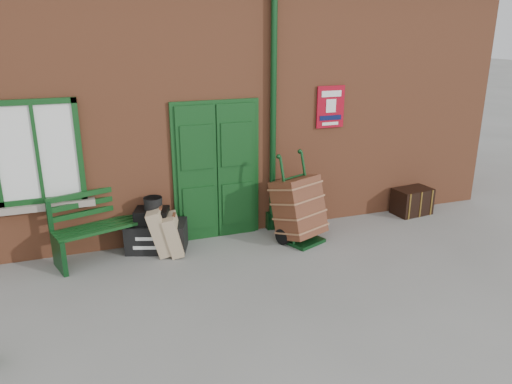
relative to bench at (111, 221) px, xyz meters
name	(u,v)px	position (x,y,z in m)	size (l,w,h in m)	color
ground	(266,271)	(2.01, -1.33, -0.53)	(80.00, 80.00, 0.00)	gray
station_building	(202,90)	(2.00, 2.16, 1.63)	(10.30, 4.30, 4.36)	#995131
bench	(111,221)	(0.00, 0.00, 0.00)	(1.80, 1.01, 1.06)	#103D16
houdini_trunk	(157,236)	(0.66, -0.08, -0.31)	(0.91, 0.50, 0.46)	black
strongbox	(152,216)	(0.61, -0.08, 0.04)	(0.50, 0.37, 0.23)	black
hatbox	(153,203)	(0.64, -0.08, 0.24)	(0.27, 0.27, 0.18)	black
suitcase_back	(161,230)	(0.71, -0.21, -0.16)	(0.20, 0.51, 0.72)	tan
suitcase_front	(174,234)	(0.89, -0.31, -0.22)	(0.18, 0.46, 0.61)	tan
porter_trolley	(299,209)	(2.89, -0.48, 0.01)	(0.92, 0.95, 1.42)	#0D3615
dark_trunk	(412,201)	(5.39, -0.08, -0.29)	(0.67, 0.44, 0.49)	black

